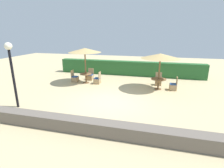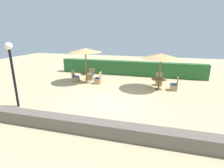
% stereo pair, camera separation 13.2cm
% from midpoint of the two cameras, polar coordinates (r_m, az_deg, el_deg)
% --- Properties ---
extents(ground_plane, '(40.00, 40.00, 0.00)m').
position_cam_midpoint_polar(ground_plane, '(9.83, -0.54, -6.00)').
color(ground_plane, '#C6B284').
extents(hedge_row, '(13.00, 0.70, 1.27)m').
position_cam_midpoint_polar(hedge_row, '(15.97, 6.07, 5.12)').
color(hedge_row, '#28602D').
rests_on(hedge_row, ground_plane).
extents(stone_border, '(10.00, 0.56, 0.53)m').
position_cam_midpoint_polar(stone_border, '(7.04, -7.77, -13.46)').
color(stone_border, '#6B6056').
rests_on(stone_border, ground_plane).
extents(lamp_post, '(0.36, 0.36, 3.32)m').
position_cam_midpoint_polar(lamp_post, '(9.93, -29.69, 6.17)').
color(lamp_post, black).
rests_on(lamp_post, ground_plane).
extents(parasol_back_right, '(2.55, 2.55, 2.45)m').
position_cam_midpoint_polar(parasol_back_right, '(11.96, 16.01, 8.72)').
color(parasol_back_right, brown).
rests_on(parasol_back_right, ground_plane).
extents(round_table_back_right, '(1.01, 1.01, 0.74)m').
position_cam_midpoint_polar(round_table_back_right, '(12.29, 15.38, 0.85)').
color(round_table_back_right, brown).
rests_on(round_table_back_right, ground_plane).
extents(patio_chair_back_right_east, '(0.46, 0.46, 0.93)m').
position_cam_midpoint_polar(patio_chair_back_right_east, '(12.47, 19.85, -0.81)').
color(patio_chair_back_right_east, tan).
rests_on(patio_chair_back_right_east, ground_plane).
extents(patio_chair_back_right_north, '(0.46, 0.46, 0.93)m').
position_cam_midpoint_polar(patio_chair_back_right_north, '(13.36, 15.34, 0.71)').
color(patio_chair_back_right_north, tan).
rests_on(patio_chair_back_right_north, ground_plane).
extents(parasol_back_left, '(2.43, 2.43, 2.66)m').
position_cam_midpoint_polar(parasol_back_left, '(13.24, -8.37, 10.81)').
color(parasol_back_left, brown).
rests_on(parasol_back_left, ground_plane).
extents(round_table_back_left, '(0.90, 0.90, 0.73)m').
position_cam_midpoint_polar(round_table_back_left, '(13.57, -8.03, 2.59)').
color(round_table_back_left, brown).
rests_on(round_table_back_left, ground_plane).
extents(patio_chair_back_left_east, '(0.46, 0.46, 0.93)m').
position_cam_midpoint_polar(patio_chair_back_left_east, '(13.33, -4.32, 1.23)').
color(patio_chair_back_left_east, tan).
rests_on(patio_chair_back_left_east, ground_plane).
extents(patio_chair_back_left_north, '(0.46, 0.46, 0.93)m').
position_cam_midpoint_polar(patio_chair_back_left_north, '(14.48, -6.62, 2.41)').
color(patio_chair_back_left_north, tan).
rests_on(patio_chair_back_left_north, ground_plane).
extents(patio_chair_back_left_west, '(0.46, 0.46, 0.93)m').
position_cam_midpoint_polar(patio_chair_back_left_west, '(14.10, -11.55, 1.79)').
color(patio_chair_back_left_west, tan).
rests_on(patio_chair_back_left_west, ground_plane).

